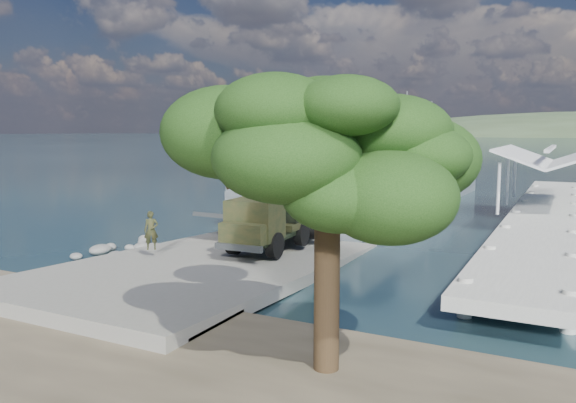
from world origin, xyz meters
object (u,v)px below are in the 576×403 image
object	(u,v)px
landing_craft	(379,194)
military_truck	(279,211)
pier	(547,203)
overhang_tree	(316,149)
soldier	(151,239)

from	to	relation	value
landing_craft	military_truck	bearing A→B (deg)	-83.70
pier	overhang_tree	bearing A→B (deg)	-99.14
soldier	pier	bearing A→B (deg)	13.17
pier	soldier	bearing A→B (deg)	-127.73
military_truck	soldier	bearing A→B (deg)	-129.97
pier	soldier	world-z (taller)	pier
pier	landing_craft	xyz separation A→B (m)	(-13.20, 5.66, -0.69)
military_truck	overhang_tree	bearing A→B (deg)	-61.07
soldier	overhang_tree	size ratio (longest dim) A/B	0.22
overhang_tree	pier	bearing A→B (deg)	80.86
pier	military_truck	xyz separation A→B (m)	(-11.81, -15.14, 0.69)
landing_craft	pier	bearing A→B (deg)	-20.73
landing_craft	overhang_tree	xyz separation A→B (m)	(8.84, -32.79, 5.00)
pier	landing_craft	world-z (taller)	landing_craft
pier	military_truck	world-z (taller)	pier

